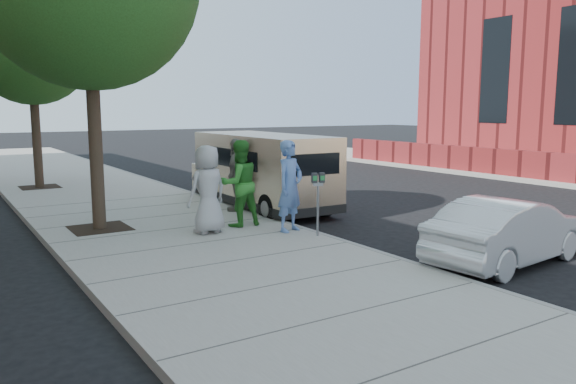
{
  "coord_description": "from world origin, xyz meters",
  "views": [
    {
      "loc": [
        -5.29,
        -9.81,
        2.72
      ],
      "look_at": [
        0.57,
        -0.68,
        1.1
      ],
      "focal_mm": 35.0,
      "sensor_mm": 36.0,
      "label": 1
    }
  ],
  "objects_px": {
    "person_green_shirt": "(239,183)",
    "parking_meter": "(318,190)",
    "sedan": "(509,231)",
    "person_gray_shirt": "(208,189)",
    "van": "(261,169)",
    "tree_far": "(32,39)",
    "person_officer": "(290,186)",
    "person_striped_polo": "(237,175)"
  },
  "relations": [
    {
      "from": "van",
      "to": "sedan",
      "type": "relative_size",
      "value": 1.54
    },
    {
      "from": "tree_far",
      "to": "van",
      "type": "bearing_deg",
      "value": -55.49
    },
    {
      "from": "person_officer",
      "to": "tree_far",
      "type": "bearing_deg",
      "value": 88.5
    },
    {
      "from": "van",
      "to": "person_gray_shirt",
      "type": "height_order",
      "value": "van"
    },
    {
      "from": "parking_meter",
      "to": "person_green_shirt",
      "type": "xyz_separation_m",
      "value": [
        -0.87,
        1.73,
        0.01
      ]
    },
    {
      "from": "sedan",
      "to": "person_gray_shirt",
      "type": "relative_size",
      "value": 1.95
    },
    {
      "from": "person_officer",
      "to": "person_green_shirt",
      "type": "bearing_deg",
      "value": 102.27
    },
    {
      "from": "van",
      "to": "person_gray_shirt",
      "type": "bearing_deg",
      "value": -135.71
    },
    {
      "from": "person_green_shirt",
      "to": "sedan",
      "type": "bearing_deg",
      "value": 120.79
    },
    {
      "from": "tree_far",
      "to": "parking_meter",
      "type": "xyz_separation_m",
      "value": [
        3.5,
        -10.74,
        -3.8
      ]
    },
    {
      "from": "van",
      "to": "person_officer",
      "type": "xyz_separation_m",
      "value": [
        -1.28,
        -3.43,
        0.04
      ]
    },
    {
      "from": "van",
      "to": "sedan",
      "type": "height_order",
      "value": "van"
    },
    {
      "from": "parking_meter",
      "to": "person_gray_shirt",
      "type": "bearing_deg",
      "value": 159.29
    },
    {
      "from": "person_green_shirt",
      "to": "person_gray_shirt",
      "type": "height_order",
      "value": "person_green_shirt"
    },
    {
      "from": "tree_far",
      "to": "person_green_shirt",
      "type": "bearing_deg",
      "value": -73.72
    },
    {
      "from": "sedan",
      "to": "person_officer",
      "type": "relative_size",
      "value": 1.86
    },
    {
      "from": "tree_far",
      "to": "van",
      "type": "relative_size",
      "value": 1.18
    },
    {
      "from": "tree_far",
      "to": "person_striped_polo",
      "type": "relative_size",
      "value": 3.55
    },
    {
      "from": "parking_meter",
      "to": "sedan",
      "type": "xyz_separation_m",
      "value": [
        1.95,
        -3.05,
        -0.5
      ]
    },
    {
      "from": "person_green_shirt",
      "to": "parking_meter",
      "type": "bearing_deg",
      "value": 117.01
    },
    {
      "from": "person_green_shirt",
      "to": "person_striped_polo",
      "type": "xyz_separation_m",
      "value": [
        0.82,
        1.7,
        -0.03
      ]
    },
    {
      "from": "tree_far",
      "to": "sedan",
      "type": "distance_m",
      "value": 15.44
    },
    {
      "from": "person_gray_shirt",
      "to": "person_striped_polo",
      "type": "xyz_separation_m",
      "value": [
        1.7,
        1.97,
        0.0
      ]
    },
    {
      "from": "van",
      "to": "sedan",
      "type": "xyz_separation_m",
      "value": [
        0.9,
        -7.16,
        -0.49
      ]
    },
    {
      "from": "person_officer",
      "to": "person_gray_shirt",
      "type": "bearing_deg",
      "value": 133.59
    },
    {
      "from": "parking_meter",
      "to": "person_striped_polo",
      "type": "distance_m",
      "value": 3.43
    },
    {
      "from": "person_officer",
      "to": "person_gray_shirt",
      "type": "xyz_separation_m",
      "value": [
        -1.53,
        0.77,
        -0.04
      ]
    },
    {
      "from": "sedan",
      "to": "van",
      "type": "bearing_deg",
      "value": 1.06
    },
    {
      "from": "van",
      "to": "person_striped_polo",
      "type": "relative_size",
      "value": 3.01
    },
    {
      "from": "parking_meter",
      "to": "person_officer",
      "type": "distance_m",
      "value": 0.72
    },
    {
      "from": "parking_meter",
      "to": "person_gray_shirt",
      "type": "height_order",
      "value": "person_gray_shirt"
    },
    {
      "from": "van",
      "to": "person_officer",
      "type": "relative_size",
      "value": 2.87
    },
    {
      "from": "van",
      "to": "person_green_shirt",
      "type": "xyz_separation_m",
      "value": [
        -1.92,
        -2.38,
        0.02
      ]
    },
    {
      "from": "sedan",
      "to": "parking_meter",
      "type": "bearing_deg",
      "value": 26.49
    },
    {
      "from": "parking_meter",
      "to": "person_gray_shirt",
      "type": "xyz_separation_m",
      "value": [
        -1.75,
        1.46,
        -0.02
      ]
    },
    {
      "from": "person_gray_shirt",
      "to": "person_striped_polo",
      "type": "height_order",
      "value": "person_striped_polo"
    },
    {
      "from": "person_green_shirt",
      "to": "person_striped_polo",
      "type": "bearing_deg",
      "value": -115.63
    },
    {
      "from": "sedan",
      "to": "person_officer",
      "type": "bearing_deg",
      "value": 24.11
    },
    {
      "from": "parking_meter",
      "to": "sedan",
      "type": "bearing_deg",
      "value": -38.33
    },
    {
      "from": "person_green_shirt",
      "to": "person_gray_shirt",
      "type": "relative_size",
      "value": 1.03
    },
    {
      "from": "parking_meter",
      "to": "van",
      "type": "distance_m",
      "value": 4.24
    },
    {
      "from": "parking_meter",
      "to": "sedan",
      "type": "relative_size",
      "value": 0.36
    }
  ]
}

